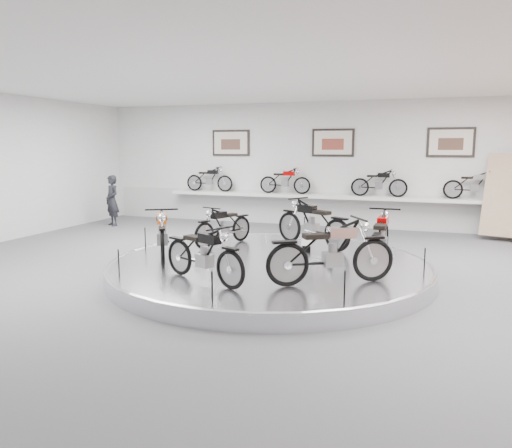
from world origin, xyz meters
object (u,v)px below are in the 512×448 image
(bike_f, at_px, (331,251))
(visitor, at_px, (112,201))
(display_platform, at_px, (269,268))
(bike_c, at_px, (223,225))
(bike_a, at_px, (381,237))
(bike_b, at_px, (312,223))
(bike_d, at_px, (162,232))
(shelf, at_px, (330,197))
(bike_e, at_px, (204,253))

(bike_f, bearing_deg, visitor, 113.77)
(display_platform, bearing_deg, bike_c, 140.82)
(bike_a, relative_size, bike_b, 0.96)
(visitor, bearing_deg, display_platform, -3.85)
(bike_b, height_order, bike_d, bike_b)
(bike_a, distance_m, bike_b, 2.08)
(bike_b, distance_m, visitor, 7.79)
(display_platform, height_order, bike_a, bike_a)
(bike_c, distance_m, bike_f, 3.89)
(display_platform, bearing_deg, bike_f, -40.61)
(bike_b, bearing_deg, display_platform, 105.19)
(bike_b, relative_size, bike_f, 0.99)
(display_platform, height_order, bike_d, bike_d)
(bike_c, bearing_deg, bike_b, 124.84)
(shelf, height_order, bike_d, bike_d)
(bike_f, bearing_deg, display_platform, 107.85)
(bike_a, distance_m, bike_c, 3.71)
(bike_f, bearing_deg, bike_c, 108.57)
(bike_c, relative_size, bike_f, 0.83)
(bike_f, relative_size, visitor, 1.14)
(bike_e, xyz_separation_m, bike_f, (2.06, 0.57, 0.07))
(bike_a, bearing_deg, shelf, 21.22)
(shelf, height_order, bike_c, bike_c)
(bike_b, bearing_deg, visitor, 9.91)
(bike_b, xyz_separation_m, bike_c, (-1.99, -0.52, -0.09))
(display_platform, distance_m, bike_e, 2.03)
(bike_a, relative_size, bike_d, 0.97)
(bike_e, bearing_deg, bike_f, 40.36)
(display_platform, distance_m, bike_c, 2.04)
(shelf, bearing_deg, bike_b, -84.15)
(visitor, bearing_deg, bike_e, -15.89)
(shelf, relative_size, bike_d, 5.94)
(bike_d, xyz_separation_m, visitor, (-4.67, 4.95, -0.02))
(bike_f, distance_m, visitor, 10.10)
(shelf, bearing_deg, bike_c, -106.29)
(shelf, xyz_separation_m, bike_f, (1.48, -7.67, -0.14))
(bike_b, xyz_separation_m, visitor, (-7.30, 2.73, -0.02))
(bike_e, bearing_deg, bike_c, 131.81)
(bike_c, bearing_deg, bike_d, -0.60)
(bike_b, bearing_deg, bike_a, 172.86)
(display_platform, xyz_separation_m, bike_b, (0.48, 1.75, 0.70))
(display_platform, distance_m, shelf, 6.46)
(shelf, relative_size, visitor, 6.64)
(bike_c, height_order, bike_e, bike_e)
(shelf, bearing_deg, bike_a, -70.22)
(bike_b, xyz_separation_m, bike_d, (-2.63, -2.22, -0.01))
(shelf, relative_size, bike_a, 6.13)
(bike_c, bearing_deg, bike_a, 98.53)
(bike_b, relative_size, bike_e, 1.12)
(display_platform, relative_size, bike_d, 3.45)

